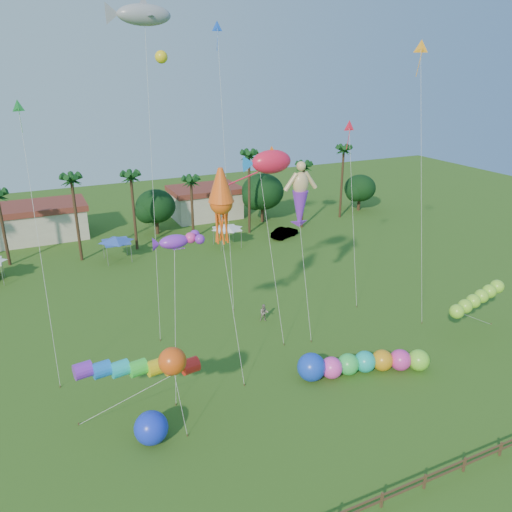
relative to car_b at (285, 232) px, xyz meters
name	(u,v)px	position (x,y,z in m)	size (l,w,h in m)	color
ground	(322,437)	(-16.55, -36.04, -0.71)	(160.00, 160.00, 0.00)	#285116
tree_line	(176,204)	(-12.99, 7.96, 3.57)	(69.46, 8.91, 11.00)	#3A2819
buildings_row	(120,215)	(-19.64, 13.96, 1.29)	(35.00, 7.00, 4.00)	beige
tent_row	(117,241)	(-22.55, 0.29, 2.04)	(31.00, 4.00, 0.60)	white
fence	(382,498)	(-16.55, -42.04, -0.09)	(36.12, 0.12, 1.00)	brown
car_b	(285,232)	(0.00, 0.00, 0.00)	(1.50, 4.29, 1.41)	#4C4C54
spectator_b	(264,313)	(-13.11, -20.44, 0.12)	(0.80, 0.62, 1.65)	gray
caterpillar_inflatable	(359,363)	(-10.25, -31.20, 0.20)	(10.45, 4.59, 2.16)	#FD42BD
blue_ball	(151,428)	(-26.53, -31.82, 0.37)	(2.15, 2.15, 2.15)	#1932E6
rainbow_tube	(162,373)	(-25.18, -29.89, 2.86)	(9.36, 2.37, 4.10)	red
green_worm	(457,311)	(-0.02, -30.72, 2.21)	(8.95, 1.98, 3.66)	#8CDE31
orange_ball_kite	(172,361)	(-24.84, -31.62, 4.66)	(2.22, 2.22, 6.25)	#E34E12
merman_kite	(300,199)	(-9.93, -20.94, 10.72)	(2.56, 5.67, 14.22)	#D9B77B
fish_kite	(271,162)	(-12.53, -20.48, 14.11)	(5.36, 5.67, 15.92)	red
shark_kite	(144,15)	(-20.94, -14.75, 25.29)	(5.77, 6.29, 27.03)	gray
squid_kite	(221,203)	(-18.53, -24.22, 12.15)	(2.55, 6.01, 15.59)	#F95914
lobster_kite	(174,242)	(-22.67, -25.74, 10.24)	(3.96, 4.69, 11.65)	purple
delta_kite_red	(349,130)	(-3.48, -18.48, 16.03)	(1.26, 3.61, 17.61)	#FE1C37
delta_kite_yellow	(421,53)	(-0.04, -23.00, 22.58)	(1.20, 4.79, 24.32)	orange
delta_kite_green	(19,116)	(-31.02, -18.84, 18.42)	(1.02, 4.99, 20.19)	green
delta_kite_blue	(218,36)	(-14.13, -12.94, 24.02)	(1.38, 4.71, 25.97)	blue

